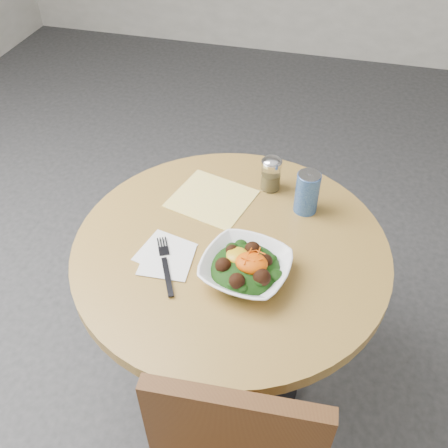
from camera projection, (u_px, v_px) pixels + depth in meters
ground at (229, 381)px, 1.93m from camera, size 6.00×6.00×0.00m
table at (230, 289)px, 1.55m from camera, size 0.90×0.90×0.75m
cloth_napkin at (212, 199)px, 1.56m from camera, size 0.28×0.27×0.00m
paper_napkins at (166, 256)px, 1.38m from camera, size 0.17×0.18×0.00m
salad_bowl at (246, 268)px, 1.31m from camera, size 0.27×0.27×0.09m
fork at (165, 264)px, 1.35m from camera, size 0.12×0.21×0.00m
spice_shaker at (271, 174)px, 1.56m from camera, size 0.06×0.06×0.12m
beverage_can at (307, 192)px, 1.48m from camera, size 0.07×0.07×0.14m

